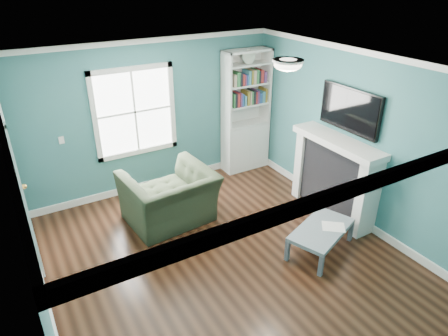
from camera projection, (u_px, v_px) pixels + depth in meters
floor at (227, 261)px, 5.45m from camera, size 5.00×5.00×0.00m
room_walls at (227, 156)px, 4.74m from camera, size 5.00×5.00×5.00m
trim at (227, 181)px, 4.89m from camera, size 4.50×5.00×2.60m
window at (135, 112)px, 6.57m from camera, size 1.40×0.06×1.50m
bookshelf at (245, 123)px, 7.60m from camera, size 0.90×0.35×2.31m
fireplace at (334, 177)px, 6.25m from camera, size 0.44×1.58×1.30m
tv at (350, 110)px, 5.82m from camera, size 0.06×1.10×0.65m
door at (20, 189)px, 5.04m from camera, size 0.12×0.98×2.17m
ceiling_fixture at (288, 64)px, 4.78m from camera, size 0.38×0.38×0.15m
light_switch at (61, 140)px, 6.15m from camera, size 0.08×0.01×0.12m
recliner at (169, 190)px, 6.06m from camera, size 1.35×0.94×1.12m
coffee_table at (321, 231)px, 5.52m from camera, size 1.14×0.88×0.37m
paper_sheet at (333, 227)px, 5.52m from camera, size 0.39×0.38×0.00m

